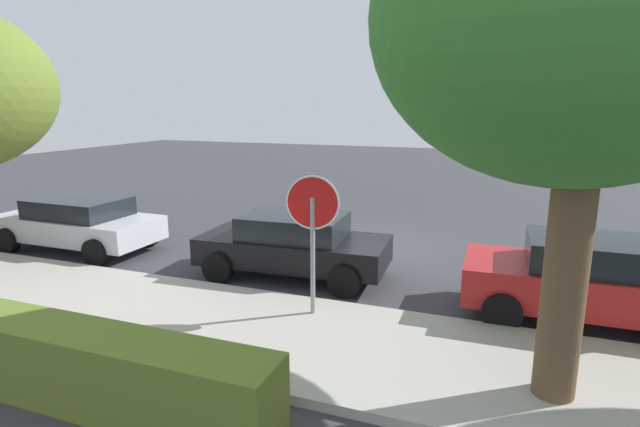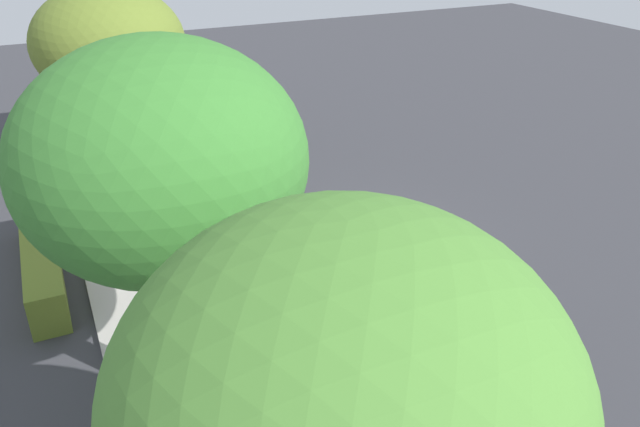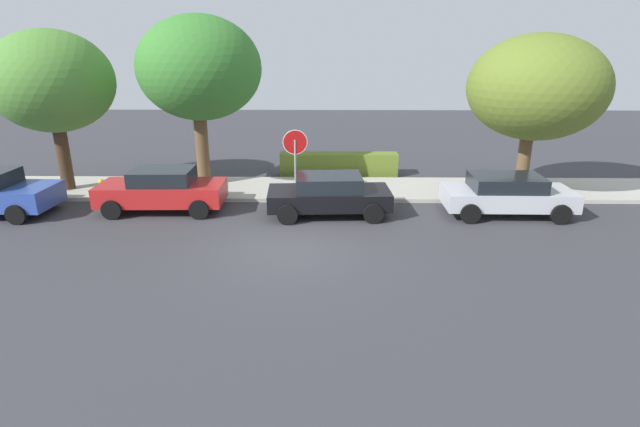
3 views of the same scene
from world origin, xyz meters
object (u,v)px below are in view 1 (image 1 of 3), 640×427
(parked_car_black, at_px, (294,244))
(street_tree_far, at_px, (574,20))
(parked_car_red, at_px, (592,280))
(parked_car_silver, at_px, (78,222))
(stop_sign, at_px, (313,221))

(parked_car_black, relative_size, street_tree_far, 0.63)
(parked_car_red, distance_m, parked_car_silver, 11.45)
(parked_car_black, bearing_deg, parked_car_red, 176.29)
(parked_car_black, distance_m, street_tree_far, 6.74)
(parked_car_red, xyz_separation_m, street_tree_far, (0.91, 2.64, 3.77))
(stop_sign, distance_m, parked_car_red, 4.78)
(stop_sign, distance_m, parked_car_black, 2.53)
(stop_sign, relative_size, parked_car_silver, 0.60)
(stop_sign, bearing_deg, parked_car_black, -58.38)
(stop_sign, height_order, parked_car_black, stop_sign)
(stop_sign, relative_size, parked_car_black, 0.62)
(stop_sign, relative_size, parked_car_red, 0.60)
(stop_sign, bearing_deg, street_tree_far, 163.32)
(parked_car_silver, bearing_deg, stop_sign, 165.29)
(parked_car_black, relative_size, parked_car_silver, 0.98)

